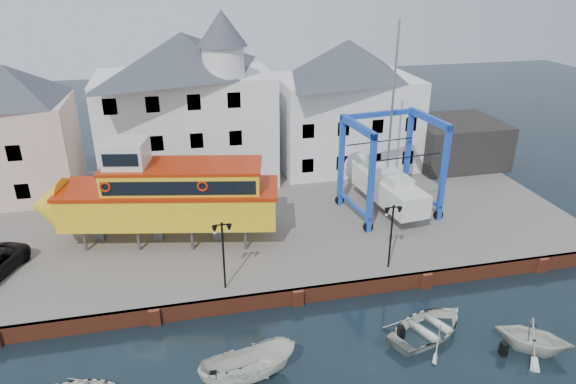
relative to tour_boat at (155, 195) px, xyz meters
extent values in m
plane|color=black|center=(7.68, -7.81, -4.30)|extent=(140.00, 140.00, 0.00)
cube|color=slate|center=(7.68, 3.19, -3.80)|extent=(44.00, 22.00, 1.00)
cube|color=maroon|center=(7.68, -7.69, -3.80)|extent=(44.00, 0.25, 1.00)
cube|color=maroon|center=(-0.32, -7.86, -3.80)|extent=(0.60, 0.36, 1.00)
cube|color=maroon|center=(7.68, -7.86, -3.80)|extent=(0.60, 0.36, 1.00)
cube|color=maroon|center=(15.68, -7.86, -3.80)|extent=(0.60, 0.36, 1.00)
cube|color=maroon|center=(23.68, -7.86, -3.80)|extent=(0.60, 0.36, 1.00)
cube|color=beige|center=(-10.32, 10.19, 0.45)|extent=(8.00, 7.00, 7.50)
pyramid|color=#393D46|center=(-10.32, 10.19, 5.60)|extent=(8.00, 7.00, 2.80)
cube|color=black|center=(-9.82, 6.73, -1.70)|extent=(1.00, 0.08, 1.20)
cube|color=black|center=(-9.82, 6.73, 1.30)|extent=(1.00, 0.08, 1.20)
cube|color=silver|center=(2.68, 10.69, 1.20)|extent=(14.00, 8.00, 9.00)
pyramid|color=#393D46|center=(2.68, 10.69, 7.30)|extent=(14.00, 8.00, 3.20)
cube|color=black|center=(-2.82, 6.73, -1.70)|extent=(1.00, 0.08, 1.20)
cube|color=black|center=(0.18, 6.73, -1.70)|extent=(1.00, 0.08, 1.20)
cube|color=black|center=(3.18, 6.73, -1.70)|extent=(1.00, 0.08, 1.20)
cube|color=black|center=(6.18, 6.73, -1.70)|extent=(1.00, 0.08, 1.20)
cube|color=black|center=(-2.82, 6.73, 1.30)|extent=(1.00, 0.08, 1.20)
cube|color=black|center=(0.18, 6.73, 1.30)|extent=(1.00, 0.08, 1.20)
cube|color=black|center=(3.18, 6.73, 1.30)|extent=(1.00, 0.08, 1.20)
cube|color=black|center=(6.18, 6.73, 1.30)|extent=(1.00, 0.08, 1.20)
cube|color=black|center=(-2.82, 6.73, 4.30)|extent=(1.00, 0.08, 1.20)
cube|color=black|center=(0.18, 6.73, 4.30)|extent=(1.00, 0.08, 1.20)
cube|color=black|center=(3.18, 6.73, 4.30)|extent=(1.00, 0.08, 1.20)
cube|color=black|center=(6.18, 6.73, 4.30)|extent=(1.00, 0.08, 1.20)
cylinder|color=silver|center=(5.68, 8.29, 6.90)|extent=(3.20, 3.20, 2.40)
cone|color=#393D46|center=(5.68, 8.29, 9.40)|extent=(3.80, 3.80, 2.60)
cube|color=silver|center=(16.68, 11.19, 0.70)|extent=(12.00, 8.00, 8.00)
pyramid|color=#393D46|center=(16.68, 11.19, 6.30)|extent=(12.00, 8.00, 3.20)
cube|color=black|center=(12.18, 7.23, -1.70)|extent=(1.00, 0.08, 1.20)
cube|color=black|center=(15.18, 7.23, -1.70)|extent=(1.00, 0.08, 1.20)
cube|color=black|center=(18.18, 7.23, -1.70)|extent=(1.00, 0.08, 1.20)
cube|color=black|center=(21.18, 7.23, -1.70)|extent=(1.00, 0.08, 1.20)
cube|color=black|center=(12.18, 7.23, 1.30)|extent=(1.00, 0.08, 1.20)
cube|color=black|center=(15.18, 7.23, 1.30)|extent=(1.00, 0.08, 1.20)
cube|color=black|center=(18.18, 7.23, 1.30)|extent=(1.00, 0.08, 1.20)
cube|color=black|center=(21.18, 7.23, 1.30)|extent=(1.00, 0.08, 1.20)
cube|color=black|center=(26.68, 9.19, -1.30)|extent=(8.00, 7.00, 4.00)
cylinder|color=black|center=(3.68, -6.61, -1.30)|extent=(0.12, 0.12, 4.00)
cube|color=black|center=(3.68, -6.61, 0.75)|extent=(0.90, 0.06, 0.06)
sphere|color=black|center=(3.68, -6.61, 0.82)|extent=(0.16, 0.16, 0.16)
cone|color=black|center=(3.28, -6.61, 0.48)|extent=(0.32, 0.32, 0.45)
sphere|color=silver|center=(3.28, -6.61, 0.30)|extent=(0.18, 0.18, 0.18)
cone|color=black|center=(4.08, -6.61, 0.48)|extent=(0.32, 0.32, 0.45)
sphere|color=silver|center=(4.08, -6.61, 0.30)|extent=(0.18, 0.18, 0.18)
cylinder|color=black|center=(13.68, -6.61, -1.30)|extent=(0.12, 0.12, 4.00)
cube|color=black|center=(13.68, -6.61, 0.75)|extent=(0.90, 0.06, 0.06)
sphere|color=black|center=(13.68, -6.61, 0.82)|extent=(0.16, 0.16, 0.16)
cone|color=black|center=(13.28, -6.61, 0.48)|extent=(0.32, 0.32, 0.45)
sphere|color=silver|center=(13.28, -6.61, 0.30)|extent=(0.18, 0.18, 0.18)
cone|color=black|center=(14.08, -6.61, 0.48)|extent=(0.32, 0.32, 0.45)
sphere|color=silver|center=(14.08, -6.61, 0.30)|extent=(0.18, 0.18, 0.18)
cylinder|color=#59595E|center=(-4.65, -0.45, -2.56)|extent=(0.24, 0.24, 1.48)
cylinder|color=#59595E|center=(-4.10, 2.25, -2.56)|extent=(0.24, 0.24, 1.48)
cylinder|color=#59595E|center=(-1.28, -1.14, -2.56)|extent=(0.24, 0.24, 1.48)
cylinder|color=#59595E|center=(-0.73, 1.56, -2.56)|extent=(0.24, 0.24, 1.48)
cylinder|color=#59595E|center=(2.09, -1.83, -2.56)|extent=(0.24, 0.24, 1.48)
cylinder|color=#59595E|center=(2.65, 0.86, -2.56)|extent=(0.24, 0.24, 1.48)
cylinder|color=#59595E|center=(5.47, -2.52, -2.56)|extent=(0.24, 0.24, 1.48)
cylinder|color=#59595E|center=(6.02, 0.17, -2.56)|extent=(0.24, 0.24, 1.48)
cube|color=#59595E|center=(-3.89, 0.80, -2.56)|extent=(0.68, 0.60, 1.48)
cube|color=#59595E|center=(-0.04, 0.01, -2.56)|extent=(0.68, 0.60, 1.48)
cube|color=#59595E|center=(3.82, -0.78, -2.56)|extent=(0.68, 0.60, 1.48)
cube|color=#F0A717|center=(0.93, -0.19, -0.75)|extent=(14.24, 6.42, 2.16)
cone|color=#F0A717|center=(-6.88, 1.41, -0.75)|extent=(2.87, 4.10, 3.74)
cube|color=#AC2306|center=(0.93, -0.19, 0.43)|extent=(14.56, 6.64, 0.22)
cube|color=#F0A717|center=(1.89, -0.39, 1.12)|extent=(10.30, 5.25, 1.57)
cube|color=black|center=(1.55, -2.05, 1.17)|extent=(9.26, 1.95, 0.89)
cube|color=black|center=(2.23, 1.28, 1.17)|extent=(9.26, 1.95, 0.89)
cube|color=#AC2306|center=(1.89, -0.39, 2.00)|extent=(10.52, 5.39, 0.18)
cube|color=silver|center=(-1.48, 0.31, 2.80)|extent=(3.02, 3.02, 1.79)
cube|color=black|center=(-1.75, -0.98, 2.88)|extent=(2.12, 0.49, 0.79)
torus|color=#AC2306|center=(-2.80, -1.21, 1.32)|extent=(0.70, 0.27, 0.69)
torus|color=#AC2306|center=(2.98, -2.40, 1.32)|extent=(0.70, 0.27, 0.69)
cube|color=#1C45B0|center=(14.10, -2.01, 0.23)|extent=(0.39, 0.39, 7.07)
cylinder|color=black|center=(14.10, -2.01, -2.95)|extent=(0.73, 0.33, 0.71)
cube|color=#1C45B0|center=(13.54, 2.65, 0.23)|extent=(0.39, 0.39, 7.07)
cylinder|color=black|center=(13.54, 2.65, -2.95)|extent=(0.73, 0.33, 0.71)
cube|color=#1C45B0|center=(19.76, -1.34, 0.23)|extent=(0.39, 0.39, 7.07)
cylinder|color=black|center=(19.76, -1.34, -2.95)|extent=(0.73, 0.33, 0.71)
cube|color=#1C45B0|center=(19.21, 3.33, 0.23)|extent=(0.39, 0.39, 7.07)
cylinder|color=black|center=(19.21, 3.33, -2.95)|extent=(0.73, 0.33, 0.71)
cube|color=#1C45B0|center=(13.82, 0.32, 3.59)|extent=(0.95, 5.06, 0.49)
cube|color=#1C45B0|center=(13.82, 0.32, -2.29)|extent=(0.84, 5.04, 0.21)
cube|color=#1C45B0|center=(19.48, 1.00, 3.59)|extent=(0.95, 5.06, 0.49)
cube|color=#1C45B0|center=(19.48, 1.00, -2.29)|extent=(0.84, 5.04, 0.21)
cube|color=#1C45B0|center=(16.37, 2.99, 3.59)|extent=(6.06, 1.07, 0.35)
cube|color=silver|center=(16.65, 0.66, -1.48)|extent=(3.20, 7.80, 1.62)
cone|color=silver|center=(16.12, 5.12, -1.48)|extent=(2.50, 1.88, 2.32)
cube|color=#59595E|center=(16.65, 0.66, -2.65)|extent=(0.46, 1.83, 0.71)
cube|color=silver|center=(16.71, 0.16, -0.37)|extent=(1.96, 3.20, 0.61)
cylinder|color=#99999E|center=(16.59, 1.16, 4.88)|extent=(0.18, 0.18, 11.11)
cube|color=black|center=(16.87, -1.15, 1.64)|extent=(5.44, 0.76, 0.05)
cube|color=black|center=(16.44, 2.46, 1.64)|extent=(5.44, 0.76, 0.05)
imported|color=silver|center=(4.02, -12.99, -4.30)|extent=(4.88, 2.36, 1.81)
imported|color=silver|center=(13.86, -11.81, -4.30)|extent=(6.05, 5.33, 1.04)
imported|color=silver|center=(18.35, -14.14, -4.30)|extent=(4.91, 4.81, 1.96)
camera|label=1|loc=(1.77, -31.51, 13.65)|focal=32.00mm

